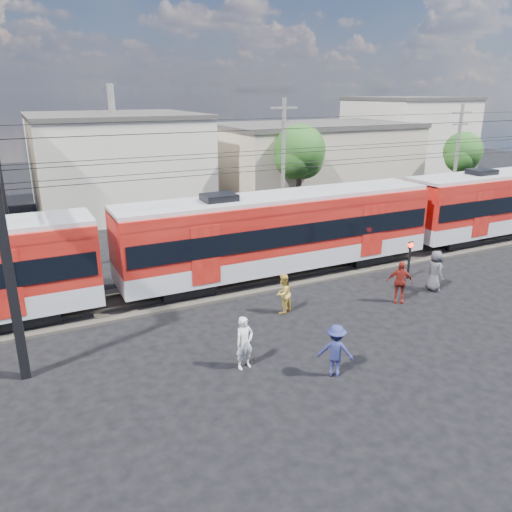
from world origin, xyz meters
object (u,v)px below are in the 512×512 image
object	(u,v)px
pedestrian_a	(244,343)
pedestrian_c	(336,351)
commuter_train	(284,230)
car_silver	(490,205)
crossing_signal	(410,253)

from	to	relation	value
pedestrian_a	pedestrian_c	bearing A→B (deg)	-46.02
commuter_train	car_silver	world-z (taller)	commuter_train
car_silver	crossing_signal	distance (m)	17.15
pedestrian_a	car_silver	world-z (taller)	pedestrian_a
commuter_train	crossing_signal	bearing A→B (deg)	-30.51
pedestrian_a	car_silver	size ratio (longest dim) A/B	0.46
pedestrian_a	crossing_signal	distance (m)	11.55
commuter_train	car_silver	bearing A→B (deg)	12.93
car_silver	crossing_signal	bearing A→B (deg)	127.57
commuter_train	pedestrian_a	distance (m)	9.13
commuter_train	car_silver	xyz separation A→B (m)	(20.55, 4.72, -1.72)
commuter_train	car_silver	size ratio (longest dim) A/B	12.51
pedestrian_a	commuter_train	bearing A→B (deg)	41.66
commuter_train	pedestrian_c	distance (m)	9.50
car_silver	pedestrian_a	bearing A→B (deg)	124.77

